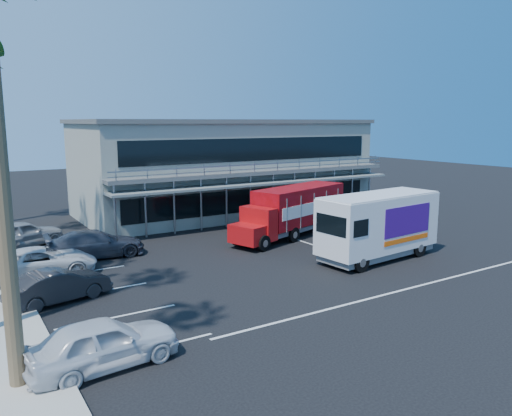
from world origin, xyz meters
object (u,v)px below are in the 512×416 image
parked_car_a (103,343)px  parked_car_b (59,286)px  red_truck (293,210)px  white_van (378,225)px

parked_car_a → parked_car_b: parked_car_a is taller
red_truck → white_van: bearing=-102.4°
white_van → parked_car_b: (-15.49, 2.27, -1.16)m
parked_car_a → parked_car_b: 6.44m
red_truck → white_van: size_ratio=1.29×
red_truck → white_van: white_van is taller
red_truck → parked_car_a: red_truck is taller
white_van → parked_car_b: bearing=166.7°
red_truck → parked_car_b: size_ratio=2.32×
red_truck → parked_car_a: (-14.90, -10.81, -0.93)m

